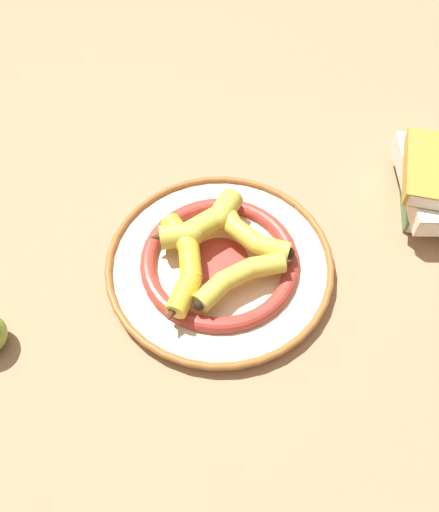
% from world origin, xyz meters
% --- Properties ---
extents(ground_plane, '(2.80, 2.80, 0.00)m').
position_xyz_m(ground_plane, '(0.00, 0.00, 0.00)').
color(ground_plane, '#A87A56').
extents(decorative_bowl, '(0.37, 0.37, 0.03)m').
position_xyz_m(decorative_bowl, '(-0.00, -0.04, 0.02)').
color(decorative_bowl, beige).
rests_on(decorative_bowl, ground_plane).
extents(banana_a, '(0.13, 0.14, 0.03)m').
position_xyz_m(banana_a, '(-0.04, -0.08, 0.05)').
color(banana_a, gold).
rests_on(banana_a, decorative_bowl).
extents(banana_b, '(0.19, 0.09, 0.03)m').
position_xyz_m(banana_b, '(-0.04, 0.01, 0.05)').
color(banana_b, gold).
rests_on(banana_b, decorative_bowl).
extents(banana_c, '(0.14, 0.13, 0.04)m').
position_xyz_m(banana_c, '(0.04, 0.00, 0.05)').
color(banana_c, gold).
rests_on(banana_c, decorative_bowl).
extents(banana_d, '(0.10, 0.15, 0.03)m').
position_xyz_m(banana_d, '(0.05, -0.07, 0.05)').
color(banana_d, gold).
rests_on(banana_d, decorative_bowl).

